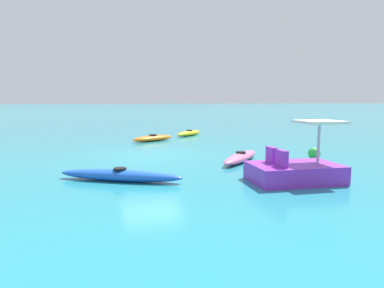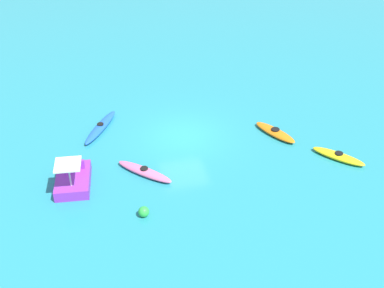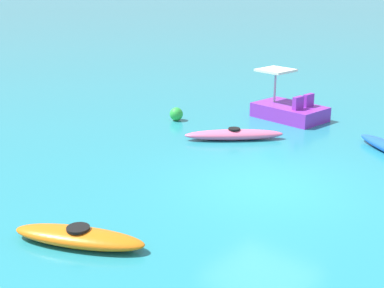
{
  "view_description": "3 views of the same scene",
  "coord_description": "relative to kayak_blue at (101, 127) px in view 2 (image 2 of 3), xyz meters",
  "views": [
    {
      "loc": [
        -13.41,
        2.56,
        2.2
      ],
      "look_at": [
        0.53,
        -1.94,
        0.31
      ],
      "focal_mm": 31.04,
      "sensor_mm": 36.0,
      "label": 1
    },
    {
      "loc": [
        -4.46,
        -20.69,
        13.48
      ],
      "look_at": [
        0.1,
        -1.59,
        0.51
      ],
      "focal_mm": 44.26,
      "sensor_mm": 36.0,
      "label": 2
    },
    {
      "loc": [
        10.14,
        6.59,
        4.93
      ],
      "look_at": [
        -0.7,
        -2.99,
        0.27
      ],
      "focal_mm": 49.85,
      "sensor_mm": 36.0,
      "label": 3
    }
  ],
  "objects": [
    {
      "name": "kayak_blue",
      "position": [
        0.0,
        0.0,
        0.0
      ],
      "size": [
        2.25,
        3.4,
        0.37
      ],
      "color": "blue",
      "rests_on": "ground_plane"
    },
    {
      "name": "kayak_orange",
      "position": [
        8.98,
        -2.7,
        0.0
      ],
      "size": [
        1.8,
        2.68,
        0.37
      ],
      "color": "orange",
      "rests_on": "ground_plane"
    },
    {
      "name": "ground_plane",
      "position": [
        4.2,
        -1.69,
        -0.16
      ],
      "size": [
        600.0,
        600.0,
        0.0
      ],
      "primitive_type": "plane",
      "color": "teal"
    },
    {
      "name": "buoy_green",
      "position": [
        1.24,
        -7.4,
        0.07
      ],
      "size": [
        0.46,
        0.46,
        0.46
      ],
      "primitive_type": "sphere",
      "color": "green",
      "rests_on": "ground_plane"
    },
    {
      "name": "kayak_pink",
      "position": [
        1.7,
        -4.54,
        0.0
      ],
      "size": [
        2.55,
        2.57,
        0.37
      ],
      "color": "pink",
      "rests_on": "ground_plane"
    },
    {
      "name": "kayak_yellow",
      "position": [
        11.18,
        -5.52,
        0.0
      ],
      "size": [
        2.22,
        2.4,
        0.37
      ],
      "color": "yellow",
      "rests_on": "ground_plane"
    },
    {
      "name": "pedal_boat_purple",
      "position": [
        -1.56,
        -4.58,
        0.17
      ],
      "size": [
        1.73,
        2.57,
        1.68
      ],
      "color": "purple",
      "rests_on": "ground_plane"
    }
  ]
}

